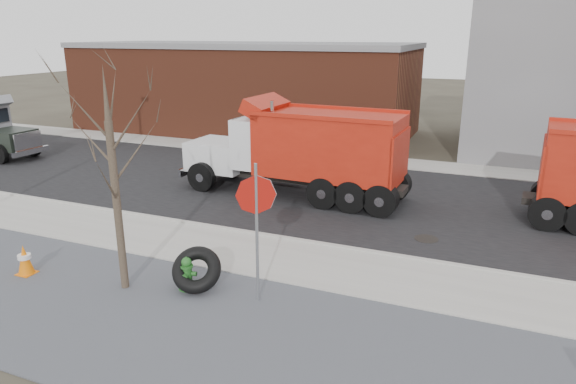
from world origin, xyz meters
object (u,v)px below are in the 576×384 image
at_px(truck_tire, 197,270).
at_px(stop_sign, 256,211).
at_px(fire_hydrant, 187,275).
at_px(dump_truck_red_b, 301,148).

height_order(truck_tire, stop_sign, stop_sign).
relative_size(fire_hydrant, stop_sign, 0.26).
distance_m(fire_hydrant, stop_sign, 2.51).
distance_m(truck_tire, stop_sign, 2.27).
distance_m(truck_tire, dump_truck_red_b, 7.88).
xyz_separation_m(truck_tire, dump_truck_red_b, (-0.38, 7.76, 1.30)).
relative_size(fire_hydrant, dump_truck_red_b, 0.10).
bearing_deg(dump_truck_red_b, stop_sign, 106.44).
xyz_separation_m(stop_sign, dump_truck_red_b, (-1.94, 7.70, -0.34)).
distance_m(fire_hydrant, dump_truck_red_b, 7.98).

